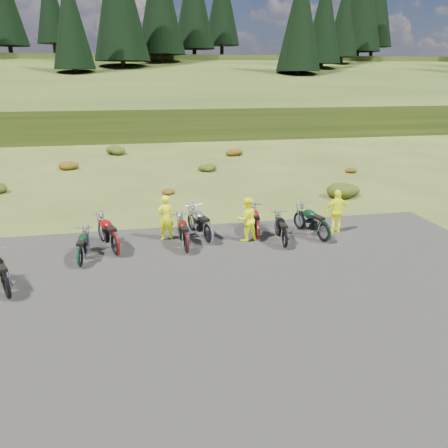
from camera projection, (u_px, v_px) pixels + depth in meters
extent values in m
plane|color=#394717|center=(201.00, 267.00, 13.85)|extent=(300.00, 300.00, 0.00)
cube|color=black|center=(211.00, 296.00, 11.99)|extent=(20.00, 12.00, 0.04)
cube|color=#283812|center=(141.00, 99.00, 116.02)|extent=(300.00, 90.00, 9.17)
cylinder|color=black|center=(11.00, 52.00, 71.03)|extent=(0.70, 0.70, 2.20)
cylinder|color=black|center=(55.00, 49.00, 77.45)|extent=(0.70, 0.70, 2.20)
cone|color=black|center=(50.00, 3.00, 75.07)|extent=(5.72, 5.72, 13.00)
cylinder|color=black|center=(76.00, 76.00, 56.80)|extent=(0.70, 0.70, 2.20)
cone|color=black|center=(70.00, 18.00, 54.58)|extent=(5.28, 5.28, 12.00)
cylinder|color=black|center=(123.00, 68.00, 63.10)|extent=(0.70, 0.70, 2.20)
cylinder|color=black|center=(162.00, 61.00, 69.39)|extent=(0.70, 0.70, 2.20)
cylinder|color=black|center=(195.00, 55.00, 75.68)|extent=(0.70, 0.70, 2.20)
cylinder|color=black|center=(222.00, 51.00, 82.03)|extent=(0.70, 0.70, 2.20)
cone|color=black|center=(222.00, 1.00, 79.33)|extent=(6.60, 6.60, 15.00)
cylinder|color=black|center=(297.00, 78.00, 61.46)|extent=(0.70, 0.70, 2.20)
cone|color=black|center=(300.00, 16.00, 58.92)|extent=(6.16, 6.16, 14.00)
cylinder|color=black|center=(321.00, 70.00, 67.75)|extent=(0.70, 0.70, 2.20)
cone|color=black|center=(324.00, 17.00, 65.37)|extent=(5.72, 5.72, 13.00)
cylinder|color=black|center=(340.00, 63.00, 74.04)|extent=(0.70, 0.70, 2.20)
cone|color=black|center=(344.00, 18.00, 71.82)|extent=(5.28, 5.28, 12.00)
cylinder|color=black|center=(357.00, 57.00, 80.33)|extent=(0.70, 0.70, 2.20)
cylinder|color=black|center=(371.00, 52.00, 86.62)|extent=(0.70, 0.70, 2.20)
ellipsoid|color=#5D300B|center=(68.00, 164.00, 28.00)|extent=(1.30, 1.30, 0.77)
ellipsoid|color=#22320C|center=(117.00, 149.00, 33.43)|extent=(1.56, 1.56, 0.92)
ellipsoid|color=#5D300B|center=(167.00, 190.00, 22.25)|extent=(0.77, 0.77, 0.45)
ellipsoid|color=#22320C|center=(207.00, 166.00, 27.68)|extent=(1.03, 1.03, 0.61)
ellipsoid|color=#5D300B|center=(233.00, 151.00, 33.11)|extent=(1.30, 1.30, 0.77)
ellipsoid|color=#22320C|center=(344.00, 187.00, 21.82)|extent=(1.56, 1.56, 0.92)
ellipsoid|color=#5D300B|center=(349.00, 169.00, 27.35)|extent=(0.77, 0.77, 0.45)
imported|color=#EFF70D|center=(166.00, 218.00, 15.86)|extent=(0.70, 0.57, 1.67)
imported|color=#EFF70D|center=(247.00, 220.00, 15.77)|extent=(0.92, 0.80, 1.62)
imported|color=#EFF70D|center=(337.00, 212.00, 16.63)|extent=(0.99, 0.43, 1.67)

